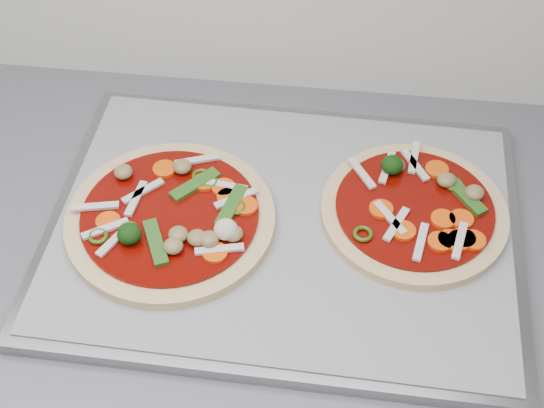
# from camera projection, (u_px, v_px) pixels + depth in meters

# --- Properties ---
(baking_tray) EXTENTS (0.49, 0.37, 0.02)m
(baking_tray) POSITION_uv_depth(u_px,v_px,m) (284.00, 228.00, 0.79)
(baking_tray) COLOR gray
(baking_tray) RESTS_ON countertop
(parchment) EXTENTS (0.47, 0.35, 0.00)m
(parchment) POSITION_uv_depth(u_px,v_px,m) (284.00, 222.00, 0.78)
(parchment) COLOR gray
(parchment) RESTS_ON baking_tray
(pizza_left) EXTENTS (0.22, 0.22, 0.04)m
(pizza_left) POSITION_uv_depth(u_px,v_px,m) (172.00, 218.00, 0.77)
(pizza_left) COLOR tan
(pizza_left) RESTS_ON parchment
(pizza_right) EXTENTS (0.20, 0.20, 0.03)m
(pizza_right) POSITION_uv_depth(u_px,v_px,m) (416.00, 210.00, 0.78)
(pizza_right) COLOR tan
(pizza_right) RESTS_ON parchment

